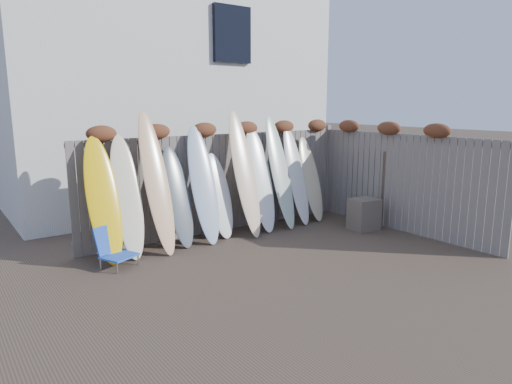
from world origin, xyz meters
TOP-DOWN VIEW (x-y plane):
  - ground at (0.00, 0.00)m, footprint 80.00×80.00m
  - back_fence at (0.06, 2.39)m, footprint 6.05×0.28m
  - right_fence at (2.99, 0.25)m, footprint 0.28×4.40m
  - house at (0.50, 6.50)m, footprint 8.50×5.50m
  - beach_chair at (-2.55, 1.61)m, footprint 0.67×0.69m
  - wooden_crate at (2.43, 0.70)m, footprint 0.61×0.53m
  - lattice_panel at (3.06, 1.19)m, footprint 0.16×1.07m
  - surfboard_0 at (-2.57, 1.94)m, footprint 0.56×0.75m
  - surfboard_1 at (-2.16, 1.95)m, footprint 0.52×0.76m
  - surfboard_2 at (-1.64, 1.90)m, footprint 0.53×0.90m
  - surfboard_3 at (-1.20, 1.99)m, footprint 0.56×0.71m
  - surfboard_4 at (-0.68, 1.96)m, footprint 0.52×0.78m
  - surfboard_5 at (-0.28, 2.04)m, footprint 0.57×0.63m
  - surfboard_6 at (0.23, 1.89)m, footprint 0.52×0.88m
  - surfboard_7 at (0.67, 1.97)m, footprint 0.55×0.76m
  - surfboard_8 at (1.16, 1.94)m, footprint 0.54×0.86m
  - surfboard_9 at (1.65, 1.98)m, footprint 0.50×0.77m
  - surfboard_10 at (2.11, 2.00)m, footprint 0.57×0.71m

SIDE VIEW (x-z plane):
  - ground at x=0.00m, z-range 0.00..0.00m
  - beach_chair at x=-2.55m, z-range -0.02..0.64m
  - wooden_crate at x=2.43m, z-range 0.00..0.65m
  - lattice_panel at x=3.06m, z-range 0.00..1.61m
  - surfboard_5 at x=-0.28m, z-range 0.00..1.65m
  - surfboard_3 at x=-1.20m, z-range 0.00..1.84m
  - surfboard_10 at x=2.11m, z-range 0.00..1.87m
  - surfboard_1 at x=-2.16m, z-range 0.00..2.08m
  - surfboard_0 at x=-2.57m, z-range 0.00..2.09m
  - surfboard_7 at x=0.67m, z-range 0.00..2.13m
  - surfboard_9 at x=1.65m, z-range 0.00..2.13m
  - surfboard_4 at x=-0.68m, z-range 0.00..2.20m
  - right_fence at x=2.99m, z-range 0.02..2.26m
  - surfboard_8 at x=1.16m, z-range 0.00..2.36m
  - back_fence at x=0.06m, z-range 0.06..2.30m
  - surfboard_6 at x=0.23m, z-range 0.00..2.48m
  - surfboard_2 at x=-1.64m, z-range 0.00..2.49m
  - house at x=0.50m, z-range 0.04..6.36m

